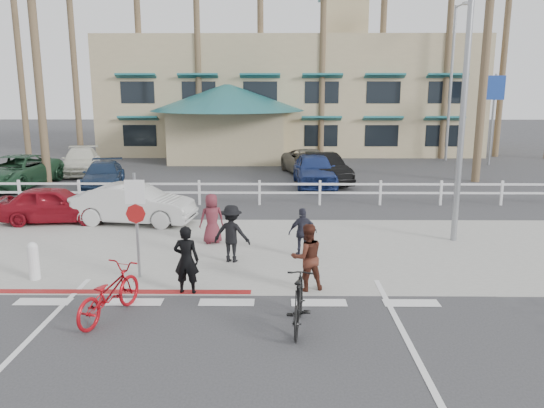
{
  "coord_description": "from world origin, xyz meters",
  "views": [
    {
      "loc": [
        1.08,
        -10.16,
        4.56
      ],
      "look_at": [
        0.95,
        3.83,
        1.5
      ],
      "focal_mm": 35.0,
      "sensor_mm": 36.0,
      "label": 1
    }
  ],
  "objects_px": {
    "bike_black": "(299,302)",
    "car_white_sedan": "(134,204)",
    "car_red_compact": "(54,204)",
    "sign_post": "(137,220)",
    "bike_red": "(109,293)"
  },
  "relations": [
    {
      "from": "car_red_compact",
      "to": "car_white_sedan",
      "type": "bearing_deg",
      "value": -98.59
    },
    {
      "from": "sign_post",
      "to": "bike_black",
      "type": "distance_m",
      "value": 4.83
    },
    {
      "from": "bike_black",
      "to": "car_white_sedan",
      "type": "distance_m",
      "value": 9.72
    },
    {
      "from": "sign_post",
      "to": "bike_black",
      "type": "bearing_deg",
      "value": -36.57
    },
    {
      "from": "bike_black",
      "to": "bike_red",
      "type": "bearing_deg",
      "value": -0.56
    },
    {
      "from": "sign_post",
      "to": "bike_black",
      "type": "height_order",
      "value": "sign_post"
    },
    {
      "from": "bike_red",
      "to": "bike_black",
      "type": "distance_m",
      "value": 3.84
    },
    {
      "from": "sign_post",
      "to": "bike_red",
      "type": "distance_m",
      "value": 2.53
    },
    {
      "from": "bike_black",
      "to": "car_red_compact",
      "type": "distance_m",
      "value": 11.61
    },
    {
      "from": "bike_red",
      "to": "car_red_compact",
      "type": "xyz_separation_m",
      "value": [
        -4.31,
        7.82,
        0.11
      ]
    },
    {
      "from": "bike_red",
      "to": "car_white_sedan",
      "type": "bearing_deg",
      "value": -60.11
    },
    {
      "from": "bike_black",
      "to": "car_white_sedan",
      "type": "xyz_separation_m",
      "value": [
        -5.32,
        8.14,
        0.14
      ]
    },
    {
      "from": "sign_post",
      "to": "bike_red",
      "type": "relative_size",
      "value": 1.46
    },
    {
      "from": "car_white_sedan",
      "to": "car_red_compact",
      "type": "bearing_deg",
      "value": 95.02
    },
    {
      "from": "bike_red",
      "to": "sign_post",
      "type": "bearing_deg",
      "value": -71.27
    }
  ]
}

